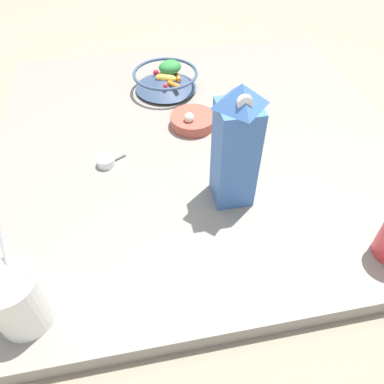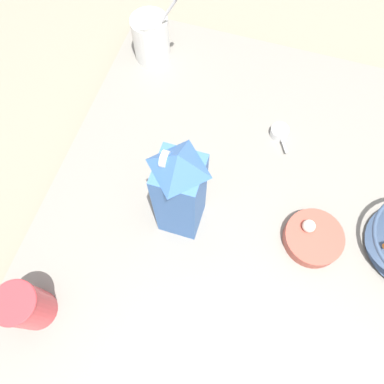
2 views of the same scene
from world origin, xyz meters
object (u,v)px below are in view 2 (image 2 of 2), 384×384
at_px(yogurt_tub, 151,36).
at_px(garlic_bowl, 313,238).
at_px(milk_carton, 180,192).
at_px(drinking_cup, 26,306).

xyz_separation_m(yogurt_tub, garlic_bowl, (0.42, 0.54, -0.05)).
distance_m(milk_carton, garlic_bowl, 0.34).
bearing_deg(yogurt_tub, drinking_cup, 0.23).
distance_m(yogurt_tub, garlic_bowl, 0.69).
height_order(drinking_cup, garlic_bowl, drinking_cup).
bearing_deg(drinking_cup, yogurt_tub, -179.77).
height_order(milk_carton, drinking_cup, milk_carton).
xyz_separation_m(yogurt_tub, drinking_cup, (0.75, 0.00, -0.00)).
relative_size(drinking_cup, garlic_bowl, 0.96).
bearing_deg(garlic_bowl, milk_carton, -83.16).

